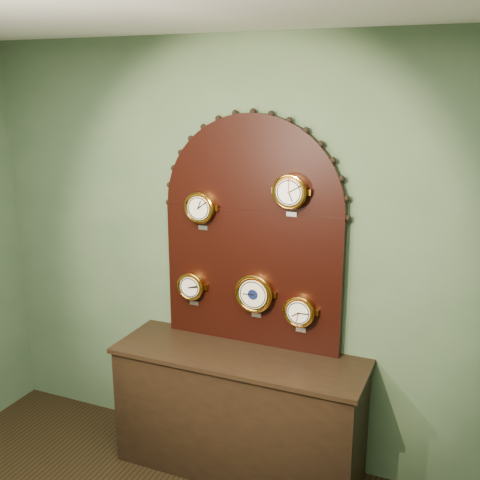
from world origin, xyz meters
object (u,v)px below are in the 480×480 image
at_px(tide_clock, 300,311).
at_px(shop_counter, 239,414).
at_px(roman_clock, 200,207).
at_px(arabic_clock, 290,192).
at_px(hygrometer, 192,286).
at_px(display_board, 252,226).
at_px(barometer, 255,293).

bearing_deg(tide_clock, shop_counter, -156.27).
relative_size(roman_clock, arabic_clock, 0.97).
bearing_deg(roman_clock, shop_counter, -24.73).
distance_m(shop_counter, hygrometer, 0.90).
distance_m(roman_clock, arabic_clock, 0.62).
relative_size(display_board, tide_clock, 6.02).
relative_size(arabic_clock, barometer, 0.87).
xyz_separation_m(hygrometer, tide_clock, (0.76, -0.00, -0.06)).
xyz_separation_m(display_board, barometer, (0.05, -0.07, -0.43)).
bearing_deg(roman_clock, barometer, -0.20).
distance_m(barometer, tide_clock, 0.31).
relative_size(display_board, hygrometer, 6.30).
xyz_separation_m(arabic_clock, barometer, (-0.23, -0.00, -0.68)).
xyz_separation_m(shop_counter, barometer, (0.05, 0.15, 0.80)).
bearing_deg(barometer, arabic_clock, 0.27).
bearing_deg(barometer, tide_clock, 0.27).
distance_m(roman_clock, hygrometer, 0.55).
distance_m(hygrometer, tide_clock, 0.76).
relative_size(display_board, arabic_clock, 5.73).
bearing_deg(display_board, roman_clock, -168.81).
height_order(arabic_clock, barometer, arabic_clock).
bearing_deg(display_board, barometer, -56.07).
bearing_deg(display_board, arabic_clock, -13.77).
bearing_deg(tide_clock, barometer, -179.73).
distance_m(shop_counter, display_board, 1.25).
relative_size(shop_counter, hygrometer, 6.59).
distance_m(shop_counter, barometer, 0.82).
distance_m(display_board, hygrometer, 0.61).
bearing_deg(shop_counter, display_board, 90.00).
relative_size(hygrometer, barometer, 0.79).
bearing_deg(hygrometer, arabic_clock, -0.06).
xyz_separation_m(shop_counter, tide_clock, (0.35, 0.15, 0.72)).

